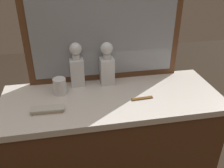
{
  "coord_description": "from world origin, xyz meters",
  "views": [
    {
      "loc": [
        -0.22,
        -1.16,
        1.55
      ],
      "look_at": [
        0.0,
        0.0,
        0.91
      ],
      "focal_mm": 39.41,
      "sensor_mm": 36.0,
      "label": 1
    }
  ],
  "objects_px": {
    "crystal_decanter_right": "(77,68)",
    "tortoiseshell_comb": "(142,98)",
    "crystal_decanter_left": "(107,67)",
    "silver_brush_front": "(48,110)",
    "crystal_tumbler_far_left": "(60,87)"
  },
  "relations": [
    {
      "from": "crystal_decanter_right",
      "to": "tortoiseshell_comb",
      "type": "relative_size",
      "value": 2.16
    },
    {
      "from": "crystal_decanter_left",
      "to": "silver_brush_front",
      "type": "relative_size",
      "value": 1.54
    },
    {
      "from": "crystal_decanter_left",
      "to": "crystal_tumbler_far_left",
      "type": "distance_m",
      "value": 0.3
    },
    {
      "from": "crystal_decanter_right",
      "to": "tortoiseshell_comb",
      "type": "distance_m",
      "value": 0.43
    },
    {
      "from": "silver_brush_front",
      "to": "tortoiseshell_comb",
      "type": "bearing_deg",
      "value": 3.22
    },
    {
      "from": "tortoiseshell_comb",
      "to": "silver_brush_front",
      "type": "bearing_deg",
      "value": -176.78
    },
    {
      "from": "tortoiseshell_comb",
      "to": "crystal_decanter_left",
      "type": "bearing_deg",
      "value": 126.03
    },
    {
      "from": "crystal_decanter_right",
      "to": "silver_brush_front",
      "type": "xyz_separation_m",
      "value": [
        -0.17,
        -0.27,
        -0.09
      ]
    },
    {
      "from": "crystal_decanter_left",
      "to": "crystal_tumbler_far_left",
      "type": "relative_size",
      "value": 2.8
    },
    {
      "from": "silver_brush_front",
      "to": "tortoiseshell_comb",
      "type": "distance_m",
      "value": 0.51
    },
    {
      "from": "crystal_decanter_right",
      "to": "tortoiseshell_comb",
      "type": "bearing_deg",
      "value": -35.09
    },
    {
      "from": "crystal_tumbler_far_left",
      "to": "tortoiseshell_comb",
      "type": "distance_m",
      "value": 0.47
    },
    {
      "from": "crystal_decanter_left",
      "to": "tortoiseshell_comb",
      "type": "bearing_deg",
      "value": -53.97
    },
    {
      "from": "crystal_tumbler_far_left",
      "to": "tortoiseshell_comb",
      "type": "relative_size",
      "value": 0.76
    },
    {
      "from": "silver_brush_front",
      "to": "crystal_tumbler_far_left",
      "type": "bearing_deg",
      "value": 69.7
    }
  ]
}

